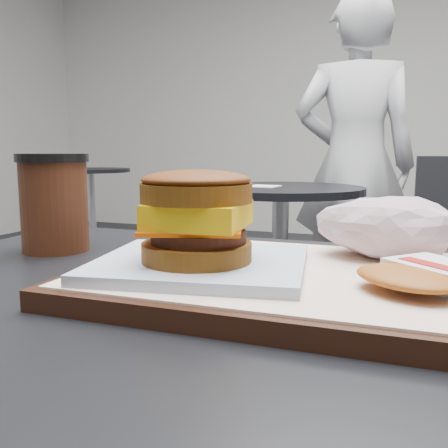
% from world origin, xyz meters
% --- Properties ---
extents(serving_tray, '(0.38, 0.28, 0.02)m').
position_xyz_m(serving_tray, '(0.06, 0.04, 0.78)').
color(serving_tray, black).
rests_on(serving_tray, customer_table).
extents(breakfast_sandwich, '(0.21, 0.20, 0.09)m').
position_xyz_m(breakfast_sandwich, '(-0.02, 0.00, 0.83)').
color(breakfast_sandwich, silver).
rests_on(breakfast_sandwich, serving_tray).
extents(hash_brown, '(0.13, 0.13, 0.02)m').
position_xyz_m(hash_brown, '(0.18, 0.01, 0.80)').
color(hash_brown, silver).
rests_on(hash_brown, serving_tray).
extents(crumpled_wrapper, '(0.14, 0.11, 0.06)m').
position_xyz_m(crumpled_wrapper, '(0.14, 0.13, 0.82)').
color(crumpled_wrapper, silver).
rests_on(crumpled_wrapper, serving_tray).
extents(coffee_cup, '(0.09, 0.09, 0.13)m').
position_xyz_m(coffee_cup, '(-0.27, 0.11, 0.84)').
color(coffee_cup, '#3F1C0F').
rests_on(coffee_cup, customer_table).
extents(neighbor_table, '(0.70, 0.70, 0.75)m').
position_xyz_m(neighbor_table, '(-0.35, 1.65, 0.55)').
color(neighbor_table, black).
rests_on(neighbor_table, ground).
extents(napkin, '(0.13, 0.13, 0.00)m').
position_xyz_m(napkin, '(-0.42, 1.61, 0.75)').
color(napkin, white).
rests_on(napkin, neighbor_table).
extents(neighbor_chair, '(0.62, 0.46, 0.88)m').
position_xyz_m(neighbor_chair, '(0.26, 1.66, 0.51)').
color(neighbor_chair, '#B3B3B9').
rests_on(neighbor_chair, ground).
extents(patron, '(0.65, 0.47, 1.66)m').
position_xyz_m(patron, '(-0.11, 2.19, 0.83)').
color(patron, '#B9B9BD').
rests_on(patron, ground).
extents(bg_table_mid, '(0.66, 0.66, 0.75)m').
position_xyz_m(bg_table_mid, '(-2.40, 3.20, 0.56)').
color(bg_table_mid, black).
rests_on(bg_table_mid, ground).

